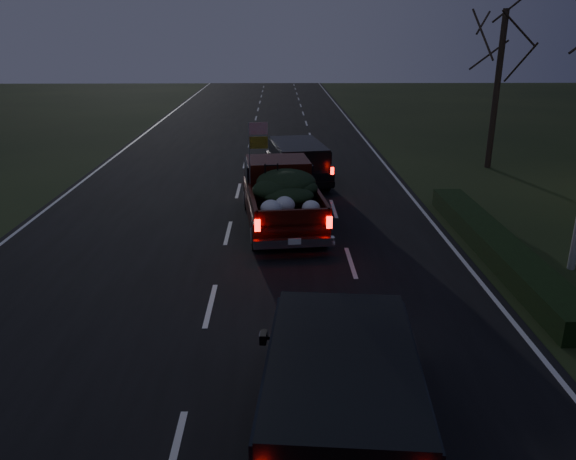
# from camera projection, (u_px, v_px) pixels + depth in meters

# --- Properties ---
(ground) EXTENTS (120.00, 120.00, 0.00)m
(ground) POSITION_uv_depth(u_px,v_px,m) (210.00, 306.00, 13.10)
(ground) COLOR black
(ground) RESTS_ON ground
(road_asphalt) EXTENTS (14.00, 120.00, 0.02)m
(road_asphalt) POSITION_uv_depth(u_px,v_px,m) (210.00, 305.00, 13.09)
(road_asphalt) COLOR black
(road_asphalt) RESTS_ON ground
(hedge_row) EXTENTS (1.00, 10.00, 0.60)m
(hedge_row) POSITION_uv_depth(u_px,v_px,m) (496.00, 245.00, 15.96)
(hedge_row) COLOR black
(hedge_row) RESTS_ON ground
(bare_tree_far) EXTENTS (3.60, 3.60, 7.00)m
(bare_tree_far) POSITION_uv_depth(u_px,v_px,m) (501.00, 51.00, 24.75)
(bare_tree_far) COLOR black
(bare_tree_far) RESTS_ON ground
(pickup_truck) EXTENTS (2.81, 5.97, 3.03)m
(pickup_truck) POSITION_uv_depth(u_px,v_px,m) (281.00, 192.00, 18.22)
(pickup_truck) COLOR #380D07
(pickup_truck) RESTS_ON ground
(lead_suv) EXTENTS (2.77, 5.12, 1.40)m
(lead_suv) POSITION_uv_depth(u_px,v_px,m) (298.00, 158.00, 23.42)
(lead_suv) COLOR black
(lead_suv) RESTS_ON ground
(rear_suv) EXTENTS (2.62, 5.36, 1.49)m
(rear_suv) POSITION_uv_depth(u_px,v_px,m) (341.00, 391.00, 8.12)
(rear_suv) COLOR black
(rear_suv) RESTS_ON ground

